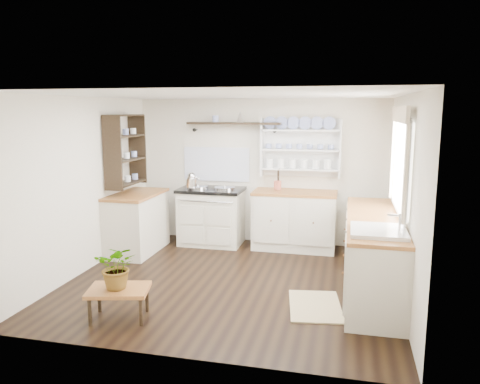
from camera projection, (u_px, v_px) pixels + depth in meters
name	position (u px, v px, depth m)	size (l,w,h in m)	color
floor	(232.00, 281.00, 5.89)	(4.00, 3.80, 0.01)	black
wall_back	(260.00, 172.00, 7.52)	(4.00, 0.02, 2.30)	silver
wall_right	(404.00, 198.00, 5.25)	(0.02, 3.80, 2.30)	silver
wall_left	(84.00, 185.00, 6.14)	(0.02, 3.80, 2.30)	silver
ceiling	(231.00, 95.00, 5.49)	(4.00, 3.80, 0.01)	white
window	(400.00, 160.00, 5.33)	(0.08, 1.55, 1.22)	white
aga_cooker	(211.00, 216.00, 7.48)	(1.01, 0.70, 0.93)	silver
back_cabinets	(294.00, 219.00, 7.21)	(1.27, 0.63, 0.90)	beige
right_cabinets	(373.00, 253.00, 5.53)	(0.62, 2.43, 0.90)	beige
belfast_sink	(378.00, 242.00, 4.75)	(0.55, 0.60, 0.45)	white
left_cabinets	(137.00, 222.00, 7.06)	(0.62, 1.13, 0.90)	beige
plate_rack	(301.00, 147.00, 7.27)	(1.20, 0.22, 0.90)	white
high_shelf	(234.00, 124.00, 7.36)	(1.50, 0.29, 0.16)	black
left_shelving	(125.00, 150.00, 6.90)	(0.28, 0.80, 1.05)	black
kettle	(192.00, 180.00, 7.33)	(0.19, 0.19, 0.23)	silver
utensil_crock	(278.00, 185.00, 7.26)	(0.11, 0.11, 0.13)	#AE533F
center_table	(119.00, 292.00, 4.79)	(0.69, 0.57, 0.33)	brown
potted_plant	(118.00, 266.00, 4.74)	(0.42, 0.36, 0.47)	#3F7233
floor_rug	(315.00, 306.00, 5.12)	(0.55, 0.85, 0.02)	#8A7B50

